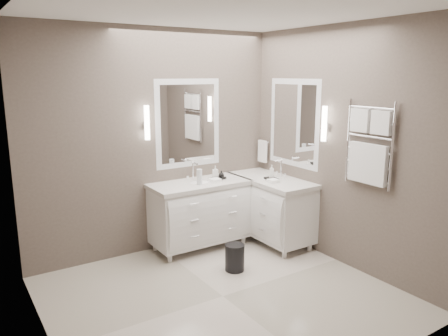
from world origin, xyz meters
TOP-DOWN VIEW (x-y plane):
  - floor at (0.00, 0.00)m, footprint 3.20×3.00m
  - ceiling at (0.00, 0.00)m, footprint 3.20×3.00m
  - wall_back at (0.00, 1.50)m, footprint 3.20×0.01m
  - wall_front at (0.00, -1.50)m, footprint 3.20×0.01m
  - wall_left at (-1.60, 0.00)m, footprint 0.01×3.00m
  - wall_right at (1.60, 0.00)m, footprint 0.01×3.00m
  - vanity_back at (0.45, 1.23)m, footprint 1.24×0.59m
  - vanity_right at (1.33, 0.90)m, footprint 0.59×1.24m
  - mirror_back at (0.45, 1.49)m, footprint 0.90×0.02m
  - mirror_right at (1.59, 0.80)m, footprint 0.02×0.90m
  - sconce_back at (-0.13, 1.43)m, footprint 0.06×0.06m
  - sconce_right at (1.53, 0.22)m, footprint 0.06×0.06m
  - towel_bar_corner at (1.54, 1.36)m, footprint 0.03×0.22m
  - towel_ladder at (1.55, -0.40)m, footprint 0.06×0.58m
  - waste_bin at (0.43, 0.42)m, footprint 0.28×0.28m
  - amenity_tray_back at (0.72, 1.21)m, footprint 0.21×0.18m
  - amenity_tray_right at (1.27, 0.83)m, footprint 0.14×0.18m
  - water_bottle at (0.38, 1.11)m, footprint 0.08×0.08m
  - soap_bottle_a at (0.69, 1.23)m, footprint 0.09×0.09m
  - soap_bottle_b at (0.75, 1.18)m, footprint 0.09×0.09m
  - soap_bottle_c at (1.27, 0.83)m, footprint 0.07×0.07m

SIDE VIEW (x-z plane):
  - floor at x=0.00m, z-range -0.01..0.00m
  - waste_bin at x=0.43m, z-range 0.00..0.30m
  - vanity_back at x=0.45m, z-range 0.00..0.97m
  - vanity_right at x=1.33m, z-range 0.00..0.97m
  - amenity_tray_right at x=1.27m, z-range 0.85..0.88m
  - amenity_tray_back at x=0.72m, z-range 0.85..0.88m
  - soap_bottle_b at x=0.75m, z-range 0.88..0.97m
  - water_bottle at x=0.38m, z-range 0.85..1.04m
  - soap_bottle_a at x=0.69m, z-range 0.88..1.02m
  - soap_bottle_c at x=1.27m, z-range 0.88..1.04m
  - towel_bar_corner at x=1.54m, z-range 0.97..1.27m
  - wall_back at x=0.00m, z-range 0.00..2.70m
  - wall_front at x=0.00m, z-range 0.00..2.70m
  - wall_left at x=-1.60m, z-range 0.00..2.70m
  - wall_right at x=1.60m, z-range 0.00..2.70m
  - towel_ladder at x=1.55m, z-range 0.94..1.84m
  - mirror_back at x=0.45m, z-range 1.00..2.10m
  - mirror_right at x=1.59m, z-range 1.00..2.10m
  - sconce_back at x=-0.13m, z-range 1.39..1.79m
  - sconce_right at x=1.53m, z-range 1.39..1.79m
  - ceiling at x=0.00m, z-range 2.70..2.71m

